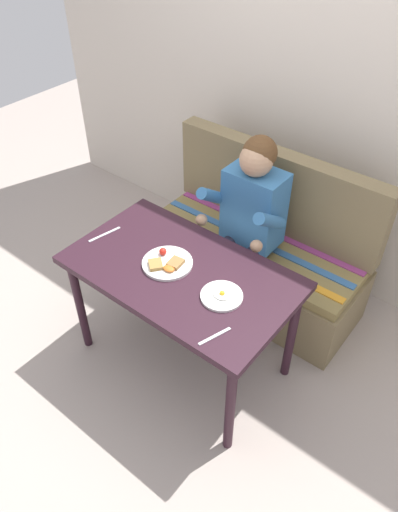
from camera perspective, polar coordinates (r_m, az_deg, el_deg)
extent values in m
plane|color=#A5978E|center=(3.03, -1.80, -11.81)|extent=(8.00, 8.00, 0.00)
cube|color=beige|center=(3.12, 13.68, 18.98)|extent=(4.40, 0.10, 2.60)
cube|color=black|center=(2.50, -2.14, -1.94)|extent=(1.20, 0.70, 0.04)
cylinder|color=black|center=(2.92, -13.87, -5.67)|extent=(0.05, 0.05, 0.69)
cylinder|color=black|center=(2.43, 3.69, -17.46)|extent=(0.05, 0.05, 0.69)
cylinder|color=black|center=(3.18, -6.06, 0.17)|extent=(0.05, 0.05, 0.69)
cylinder|color=black|center=(2.74, 10.86, -9.06)|extent=(0.05, 0.05, 0.69)
cube|color=olive|center=(3.28, 6.21, -1.74)|extent=(1.44, 0.56, 0.40)
cube|color=olive|center=(3.13, 6.51, 1.36)|extent=(1.40, 0.52, 0.06)
cube|color=olive|center=(3.11, 9.18, 7.64)|extent=(1.44, 0.12, 0.54)
cube|color=orange|center=(3.02, 5.09, 0.53)|extent=(1.38, 0.05, 0.01)
cube|color=#336099|center=(3.11, 6.55, 1.84)|extent=(1.38, 0.05, 0.01)
cube|color=#93387A|center=(3.20, 7.93, 3.07)|extent=(1.38, 0.05, 0.01)
cube|color=teal|center=(2.88, 6.50, 5.73)|extent=(0.34, 0.22, 0.48)
sphere|color=tan|center=(2.70, 6.79, 11.19)|extent=(0.19, 0.19, 0.19)
sphere|color=brown|center=(2.70, 7.19, 11.98)|extent=(0.19, 0.19, 0.19)
cylinder|color=teal|center=(2.84, 1.82, 7.02)|extent=(0.07, 0.29, 0.23)
cylinder|color=teal|center=(2.67, 8.35, 4.11)|extent=(0.07, 0.29, 0.23)
sphere|color=tan|center=(2.82, 0.30, 4.27)|extent=(0.07, 0.07, 0.07)
sphere|color=tan|center=(2.65, 6.77, 1.18)|extent=(0.07, 0.07, 0.07)
cylinder|color=#232333|center=(2.95, 2.97, 1.05)|extent=(0.09, 0.34, 0.09)
cylinder|color=#232333|center=(3.03, 0.89, -4.34)|extent=(0.08, 0.08, 0.52)
cube|color=black|center=(3.17, 0.18, -7.93)|extent=(0.09, 0.20, 0.05)
cylinder|color=#232333|center=(2.88, 5.69, -0.30)|extent=(0.09, 0.34, 0.09)
cylinder|color=#232333|center=(2.96, 3.51, -5.79)|extent=(0.08, 0.08, 0.52)
cube|color=black|center=(3.10, 2.67, -9.40)|extent=(0.09, 0.20, 0.05)
cylinder|color=white|center=(2.52, -3.74, -0.85)|extent=(0.27, 0.27, 0.02)
cube|color=olive|center=(2.49, -5.15, -1.00)|extent=(0.10, 0.10, 0.02)
cube|color=olive|center=(2.49, -2.85, -0.86)|extent=(0.08, 0.09, 0.02)
sphere|color=red|center=(2.55, -4.28, 0.54)|extent=(0.04, 0.04, 0.04)
ellipsoid|color=#CC6623|center=(2.46, -3.56, -1.47)|extent=(0.06, 0.05, 0.02)
cylinder|color=white|center=(2.34, 2.68, -4.74)|extent=(0.21, 0.21, 0.01)
ellipsoid|color=white|center=(2.34, 2.69, -4.53)|extent=(0.09, 0.08, 0.01)
sphere|color=yellow|center=(2.33, 2.75, -4.40)|extent=(0.03, 0.03, 0.03)
cube|color=silver|center=(2.18, 1.86, -9.43)|extent=(0.07, 0.17, 0.00)
cube|color=silver|center=(2.76, -11.07, 2.51)|extent=(0.05, 0.20, 0.00)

